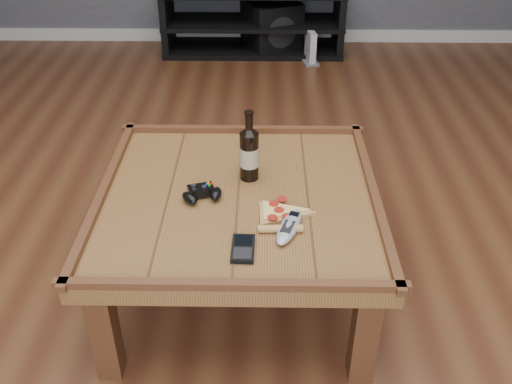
{
  "coord_description": "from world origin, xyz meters",
  "views": [
    {
      "loc": [
        0.09,
        -1.7,
        1.59
      ],
      "look_at": [
        0.07,
        -0.09,
        0.52
      ],
      "focal_mm": 40.0,
      "sensor_mm": 36.0,
      "label": 1
    }
  ],
  "objects_px": {
    "media_console": "(253,21)",
    "pizza_slice": "(279,215)",
    "coffee_table": "(238,208)",
    "game_console": "(310,48)",
    "game_controller": "(202,194)",
    "beer_bottle": "(249,152)",
    "subwoofer": "(272,26)",
    "remote_control": "(289,227)",
    "smartphone": "(243,248)"
  },
  "relations": [
    {
      "from": "media_console",
      "to": "game_controller",
      "type": "distance_m",
      "value": 2.79
    },
    {
      "from": "smartphone",
      "to": "subwoofer",
      "type": "xyz_separation_m",
      "value": [
        0.12,
        3.11,
        -0.27
      ]
    },
    {
      "from": "coffee_table",
      "to": "game_console",
      "type": "relative_size",
      "value": 4.21
    },
    {
      "from": "smartphone",
      "to": "game_console",
      "type": "xyz_separation_m",
      "value": [
        0.41,
        2.82,
        -0.35
      ]
    },
    {
      "from": "media_console",
      "to": "beer_bottle",
      "type": "distance_m",
      "value": 2.65
    },
    {
      "from": "subwoofer",
      "to": "game_console",
      "type": "height_order",
      "value": "subwoofer"
    },
    {
      "from": "remote_control",
      "to": "subwoofer",
      "type": "distance_m",
      "value": 3.02
    },
    {
      "from": "coffee_table",
      "to": "game_console",
      "type": "xyz_separation_m",
      "value": [
        0.44,
        2.51,
        -0.28
      ]
    },
    {
      "from": "coffee_table",
      "to": "game_console",
      "type": "height_order",
      "value": "coffee_table"
    },
    {
      "from": "pizza_slice",
      "to": "remote_control",
      "type": "distance_m",
      "value": 0.08
    },
    {
      "from": "beer_bottle",
      "to": "game_controller",
      "type": "height_order",
      "value": "beer_bottle"
    },
    {
      "from": "game_console",
      "to": "pizza_slice",
      "type": "bearing_deg",
      "value": -106.79
    },
    {
      "from": "coffee_table",
      "to": "beer_bottle",
      "type": "bearing_deg",
      "value": 71.95
    },
    {
      "from": "coffee_table",
      "to": "remote_control",
      "type": "distance_m",
      "value": 0.28
    },
    {
      "from": "beer_bottle",
      "to": "remote_control",
      "type": "xyz_separation_m",
      "value": [
        0.14,
        -0.32,
        -0.1
      ]
    },
    {
      "from": "pizza_slice",
      "to": "smartphone",
      "type": "xyz_separation_m",
      "value": [
        -0.12,
        -0.18,
        -0.0
      ]
    },
    {
      "from": "media_console",
      "to": "pizza_slice",
      "type": "xyz_separation_m",
      "value": [
        0.14,
        -2.88,
        0.21
      ]
    },
    {
      "from": "beer_bottle",
      "to": "media_console",
      "type": "bearing_deg",
      "value": 90.82
    },
    {
      "from": "coffee_table",
      "to": "game_controller",
      "type": "xyz_separation_m",
      "value": [
        -0.13,
        -0.03,
        0.08
      ]
    },
    {
      "from": "smartphone",
      "to": "game_console",
      "type": "relative_size",
      "value": 0.54
    },
    {
      "from": "subwoofer",
      "to": "coffee_table",
      "type": "bearing_deg",
      "value": -117.6
    },
    {
      "from": "game_controller",
      "to": "smartphone",
      "type": "xyz_separation_m",
      "value": [
        0.15,
        -0.29,
        -0.01
      ]
    },
    {
      "from": "beer_bottle",
      "to": "subwoofer",
      "type": "height_order",
      "value": "beer_bottle"
    },
    {
      "from": "coffee_table",
      "to": "game_controller",
      "type": "bearing_deg",
      "value": -168.82
    },
    {
      "from": "game_console",
      "to": "beer_bottle",
      "type": "bearing_deg",
      "value": -109.95
    },
    {
      "from": "beer_bottle",
      "to": "subwoofer",
      "type": "bearing_deg",
      "value": 87.65
    },
    {
      "from": "remote_control",
      "to": "game_console",
      "type": "xyz_separation_m",
      "value": [
        0.26,
        2.72,
        -0.35
      ]
    },
    {
      "from": "beer_bottle",
      "to": "subwoofer",
      "type": "distance_m",
      "value": 2.71
    },
    {
      "from": "smartphone",
      "to": "remote_control",
      "type": "bearing_deg",
      "value": 37.37
    },
    {
      "from": "game_controller",
      "to": "media_console",
      "type": "bearing_deg",
      "value": 69.96
    },
    {
      "from": "pizza_slice",
      "to": "game_console",
      "type": "relative_size",
      "value": 1.1
    },
    {
      "from": "pizza_slice",
      "to": "game_console",
      "type": "distance_m",
      "value": 2.68
    },
    {
      "from": "subwoofer",
      "to": "remote_control",
      "type": "bearing_deg",
      "value": -114.04
    },
    {
      "from": "media_console",
      "to": "beer_bottle",
      "type": "bearing_deg",
      "value": -89.18
    },
    {
      "from": "pizza_slice",
      "to": "game_console",
      "type": "xyz_separation_m",
      "value": [
        0.29,
        2.64,
        -0.35
      ]
    },
    {
      "from": "coffee_table",
      "to": "game_controller",
      "type": "distance_m",
      "value": 0.15
    },
    {
      "from": "game_controller",
      "to": "game_console",
      "type": "relative_size",
      "value": 0.63
    },
    {
      "from": "coffee_table",
      "to": "game_controller",
      "type": "height_order",
      "value": "game_controller"
    },
    {
      "from": "media_console",
      "to": "smartphone",
      "type": "relative_size",
      "value": 10.52
    },
    {
      "from": "beer_bottle",
      "to": "game_console",
      "type": "bearing_deg",
      "value": 80.48
    },
    {
      "from": "beer_bottle",
      "to": "subwoofer",
      "type": "xyz_separation_m",
      "value": [
        0.11,
        2.68,
        -0.37
      ]
    },
    {
      "from": "coffee_table",
      "to": "pizza_slice",
      "type": "distance_m",
      "value": 0.21
    },
    {
      "from": "smartphone",
      "to": "game_controller",
      "type": "bearing_deg",
      "value": 119.38
    },
    {
      "from": "media_console",
      "to": "subwoofer",
      "type": "xyz_separation_m",
      "value": [
        0.15,
        0.05,
        -0.06
      ]
    },
    {
      "from": "coffee_table",
      "to": "remote_control",
      "type": "bearing_deg",
      "value": -49.66
    },
    {
      "from": "pizza_slice",
      "to": "smartphone",
      "type": "relative_size",
      "value": 2.01
    },
    {
      "from": "smartphone",
      "to": "media_console",
      "type": "bearing_deg",
      "value": 91.79
    },
    {
      "from": "media_console",
      "to": "game_console",
      "type": "bearing_deg",
      "value": -28.81
    },
    {
      "from": "game_controller",
      "to": "game_console",
      "type": "distance_m",
      "value": 2.62
    },
    {
      "from": "coffee_table",
      "to": "pizza_slice",
      "type": "bearing_deg",
      "value": -42.79
    }
  ]
}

